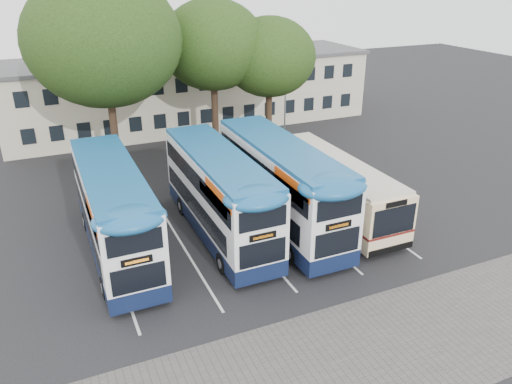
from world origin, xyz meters
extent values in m
plane|color=black|center=(0.00, 0.00, 0.00)|extent=(120.00, 120.00, 0.00)
cube|color=#595654|center=(-2.00, -5.00, 0.01)|extent=(40.00, 6.00, 0.01)
cube|color=silver|center=(-10.75, 5.00, 0.01)|extent=(0.12, 11.00, 0.01)
cube|color=silver|center=(-7.25, 5.00, 0.01)|extent=(0.12, 11.00, 0.01)
cube|color=silver|center=(-3.75, 5.00, 0.01)|extent=(0.12, 11.00, 0.01)
cube|color=silver|center=(-0.25, 5.00, 0.01)|extent=(0.12, 11.00, 0.01)
cube|color=silver|center=(3.25, 5.00, 0.01)|extent=(0.12, 11.00, 0.01)
cube|color=beige|center=(0.00, 27.00, 3.00)|extent=(32.00, 8.00, 6.00)
cube|color=#4C4C4F|center=(0.00, 27.00, 6.05)|extent=(32.40, 8.40, 0.30)
cube|color=black|center=(0.00, 22.98, 1.70)|extent=(30.00, 0.06, 1.20)
cube|color=black|center=(0.00, 22.98, 4.50)|extent=(30.00, 0.06, 1.20)
cylinder|color=gray|center=(6.00, 20.00, 4.50)|extent=(0.14, 0.14, 9.00)
cube|color=gray|center=(6.00, 20.00, 9.00)|extent=(0.12, 0.80, 0.12)
cube|color=gray|center=(6.00, 19.60, 8.95)|extent=(0.25, 0.50, 0.12)
cylinder|color=black|center=(-8.53, 16.81, 3.34)|extent=(0.50, 0.50, 6.68)
ellipsoid|color=black|center=(-8.53, 16.81, 9.09)|extent=(9.82, 9.82, 8.34)
cylinder|color=black|center=(-0.76, 18.47, 3.01)|extent=(0.50, 0.50, 6.02)
ellipsoid|color=black|center=(-0.76, 18.47, 8.18)|extent=(7.59, 7.59, 6.45)
cylinder|color=black|center=(3.30, 17.51, 2.65)|extent=(0.50, 0.50, 5.30)
ellipsoid|color=black|center=(3.30, 17.51, 7.21)|extent=(6.89, 6.89, 5.85)
cube|color=#101A3B|center=(-10.38, 6.18, 0.73)|extent=(2.60, 10.93, 0.83)
cube|color=white|center=(-10.38, 6.18, 2.76)|extent=(2.60, 10.93, 3.23)
cube|color=#17558B|center=(-10.38, 6.18, 4.42)|extent=(2.55, 10.71, 0.31)
cube|color=black|center=(-10.38, 6.49, 1.87)|extent=(2.64, 9.68, 1.04)
cube|color=black|center=(-10.38, 6.18, 3.49)|extent=(2.64, 10.31, 0.94)
cube|color=#E75713|center=(-9.06, 2.59, 4.06)|extent=(0.02, 3.33, 0.57)
cube|color=black|center=(-10.38, 0.68, 2.65)|extent=(1.25, 0.06, 0.31)
cylinder|color=black|center=(-11.55, 9.35, 0.52)|extent=(0.31, 1.04, 1.04)
cylinder|color=black|center=(-9.20, 9.35, 0.52)|extent=(0.31, 1.04, 1.04)
cylinder|color=black|center=(-11.55, 2.59, 0.52)|extent=(0.31, 1.04, 1.04)
cylinder|color=black|center=(-9.20, 2.59, 0.52)|extent=(0.31, 1.04, 1.04)
cube|color=#101A3B|center=(-5.02, 5.97, 0.73)|extent=(2.62, 11.00, 0.84)
cube|color=white|center=(-5.02, 5.97, 2.77)|extent=(2.62, 11.00, 3.25)
cube|color=#17558B|center=(-5.02, 5.97, 4.45)|extent=(2.57, 10.78, 0.31)
cube|color=black|center=(-5.02, 6.28, 1.88)|extent=(2.66, 9.74, 1.05)
cube|color=black|center=(-5.02, 5.97, 3.51)|extent=(2.66, 10.37, 0.94)
cube|color=#E75713|center=(-3.70, 2.35, 4.08)|extent=(0.02, 3.35, 0.58)
cube|color=black|center=(-5.02, 0.44, 2.67)|extent=(1.26, 0.06, 0.31)
cylinder|color=black|center=(-6.20, 9.16, 0.52)|extent=(0.31, 1.05, 1.05)
cylinder|color=black|center=(-3.84, 9.16, 0.52)|extent=(0.31, 1.05, 1.05)
cylinder|color=black|center=(-6.20, 2.35, 0.52)|extent=(0.31, 1.05, 1.05)
cylinder|color=black|center=(-3.84, 2.35, 0.52)|extent=(0.31, 1.05, 1.05)
cube|color=#101A3B|center=(-1.62, 5.55, 0.76)|extent=(2.73, 11.45, 0.87)
cube|color=white|center=(-1.62, 5.55, 2.89)|extent=(2.73, 11.45, 3.38)
cube|color=#17558B|center=(-1.62, 5.55, 4.63)|extent=(2.67, 11.22, 0.33)
cube|color=black|center=(-1.62, 5.88, 1.96)|extent=(2.77, 10.14, 1.09)
cube|color=black|center=(-1.62, 5.55, 3.65)|extent=(2.77, 10.79, 0.98)
cube|color=#E75713|center=(-0.25, 1.79, 4.25)|extent=(0.02, 3.49, 0.60)
cube|color=black|center=(-1.62, -0.20, 2.78)|extent=(1.31, 0.06, 0.33)
cylinder|color=black|center=(-2.85, 8.87, 0.55)|extent=(0.33, 1.09, 1.09)
cylinder|color=black|center=(-0.39, 8.87, 0.55)|extent=(0.33, 1.09, 1.09)
cylinder|color=black|center=(-2.85, 1.79, 0.55)|extent=(0.33, 1.09, 1.09)
cylinder|color=black|center=(-0.39, 1.79, 0.55)|extent=(0.33, 1.09, 1.09)
cube|color=#AC0B26|center=(-0.24, 6.91, 3.65)|extent=(0.02, 4.36, 0.93)
cube|color=beige|center=(1.86, 5.74, 1.73)|extent=(2.75, 11.00, 2.81)
cube|color=beige|center=(1.86, 5.74, 3.19)|extent=(2.64, 10.56, 0.22)
cube|color=black|center=(1.86, 6.29, 2.20)|extent=(2.79, 8.80, 0.99)
cube|color=maroon|center=(1.86, 5.74, 1.27)|extent=(2.78, 11.02, 0.13)
cube|color=black|center=(1.86, 0.22, 2.09)|extent=(2.42, 0.06, 1.43)
cylinder|color=black|center=(0.61, 2.00, 0.55)|extent=(0.33, 1.10, 1.10)
cylinder|color=black|center=(3.10, 2.00, 0.55)|extent=(0.33, 1.10, 1.10)
cylinder|color=black|center=(0.61, 9.04, 0.55)|extent=(0.33, 1.10, 1.10)
cylinder|color=black|center=(3.10, 9.04, 0.55)|extent=(0.33, 1.10, 1.10)
camera|label=1|loc=(-12.88, -16.58, 13.18)|focal=35.00mm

